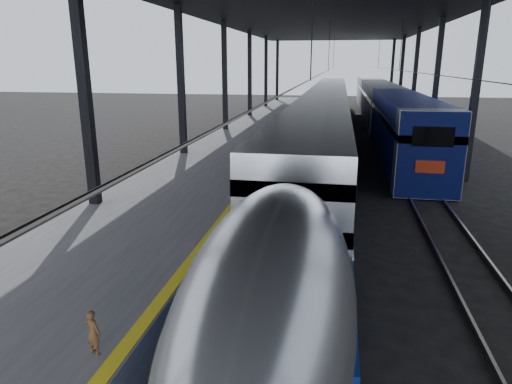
# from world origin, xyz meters

# --- Properties ---
(ground) EXTENTS (160.00, 160.00, 0.00)m
(ground) POSITION_xyz_m (0.00, 0.00, 0.00)
(ground) COLOR black
(ground) RESTS_ON ground
(platform) EXTENTS (6.00, 80.00, 1.00)m
(platform) POSITION_xyz_m (-3.50, 20.00, 0.50)
(platform) COLOR #4C4C4F
(platform) RESTS_ON ground
(yellow_strip) EXTENTS (0.30, 80.00, 0.01)m
(yellow_strip) POSITION_xyz_m (-0.70, 20.00, 1.00)
(yellow_strip) COLOR yellow
(yellow_strip) RESTS_ON platform
(rails) EXTENTS (6.52, 80.00, 0.16)m
(rails) POSITION_xyz_m (4.50, 20.00, 0.08)
(rails) COLOR slate
(rails) RESTS_ON ground
(canopy) EXTENTS (18.00, 75.00, 9.47)m
(canopy) POSITION_xyz_m (1.90, 20.00, 9.12)
(canopy) COLOR black
(canopy) RESTS_ON ground
(tgv_train) EXTENTS (2.86, 65.20, 4.10)m
(tgv_train) POSITION_xyz_m (2.00, 24.24, 1.92)
(tgv_train) COLOR #B1B3B8
(tgv_train) RESTS_ON ground
(second_train) EXTENTS (2.92, 56.05, 4.03)m
(second_train) POSITION_xyz_m (7.00, 38.12, 2.04)
(second_train) COLOR navy
(second_train) RESTS_ON ground
(child) EXTENTS (0.36, 0.30, 0.85)m
(child) POSITION_xyz_m (-1.14, -3.44, 1.43)
(child) COLOR #54351C
(child) RESTS_ON platform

